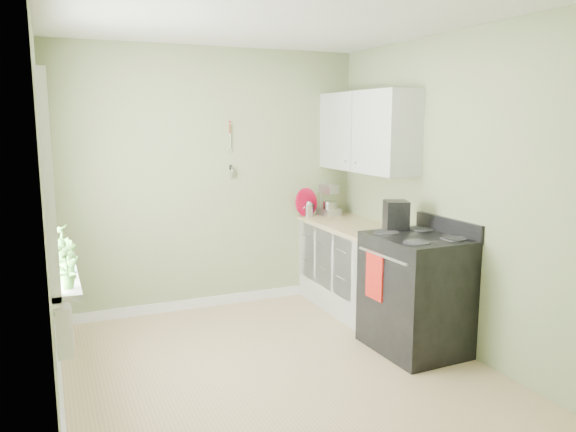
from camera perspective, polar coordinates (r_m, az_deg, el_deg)
name	(u,v)px	position (r m, az deg, el deg)	size (l,w,h in m)	color
floor	(279,374)	(4.59, -0.97, -15.74)	(3.20, 3.60, 0.02)	tan
ceiling	(277,13)	(4.22, -1.08, 19.90)	(3.20, 3.60, 0.02)	white
wall_back	(212,180)	(5.90, -7.77, 3.63)	(3.20, 0.02, 2.70)	gray
wall_left	(44,218)	(3.88, -23.55, -0.19)	(0.02, 3.60, 2.70)	gray
wall_right	(451,193)	(5.03, 16.21, 2.30)	(0.02, 3.60, 2.70)	gray
base_cabinets	(358,271)	(5.83, 7.12, -5.58)	(0.60, 1.60, 0.87)	silver
countertop	(358,228)	(5.73, 7.13, -1.19)	(0.64, 1.60, 0.04)	tan
upper_cabinets	(367,132)	(5.78, 7.99, 8.48)	(0.35, 1.40, 0.80)	silver
window	(46,182)	(4.16, -23.38, 3.20)	(0.06, 1.14, 1.44)	white
window_sill	(64,276)	(4.28, -21.79, -5.68)	(0.18, 1.14, 0.04)	white
radiator	(63,324)	(4.32, -21.90, -10.10)	(0.12, 0.50, 0.35)	white
wall_utensils	(231,159)	(5.91, -5.86, 5.77)	(0.02, 0.14, 0.58)	tan
stove	(417,292)	(4.98, 12.99, -7.55)	(0.75, 0.84, 1.13)	black
stand_mixer	(327,200)	(6.35, 3.97, 1.59)	(0.23, 0.34, 0.38)	#B2B2B7
kettle	(308,209)	(6.20, 2.07, 0.72)	(0.17, 0.10, 0.18)	silver
coffee_maker	(396,221)	(5.10, 10.87, -0.52)	(0.26, 0.28, 0.35)	black
red_tray	(306,202)	(6.21, 1.88, 1.40)	(0.32, 0.32, 0.02)	#9F001E
jar	(381,235)	(5.07, 9.46, -1.94)	(0.08, 0.08, 0.08)	tan
plant_a	(66,264)	(3.84, -21.61, -4.54)	(0.17, 0.12, 0.33)	#366A23
plant_b	(65,259)	(4.10, -21.72, -4.06)	(0.15, 0.12, 0.27)	#366A23
plant_c	(62,242)	(4.66, -21.97, -2.44)	(0.16, 0.16, 0.28)	#366A23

